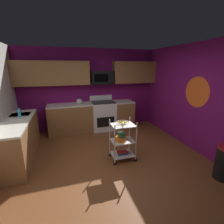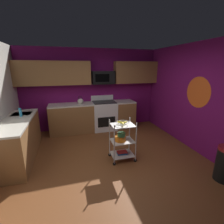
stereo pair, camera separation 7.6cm
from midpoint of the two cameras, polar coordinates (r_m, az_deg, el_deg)
floor at (r=3.67m, az=0.11°, el=-18.40°), size 4.40×4.80×0.04m
wall_back at (r=5.47m, az=-6.89°, el=7.81°), size 4.52×0.06×2.60m
wall_right at (r=4.30m, az=30.15°, el=3.67°), size 0.06×4.80×2.60m
wall_flower_decal at (r=4.38m, az=28.42°, el=6.10°), size 0.00×0.73×0.73m
counter_run at (r=4.77m, az=-14.41°, el=-4.10°), size 3.57×2.52×0.92m
oven_range at (r=5.40m, az=-2.35°, el=-1.13°), size 0.76×0.65×1.10m
upper_cabinets at (r=5.22m, az=-7.62°, el=13.48°), size 4.40×0.33×0.70m
microwave at (r=5.28m, az=-2.77°, el=11.99°), size 0.70×0.39×0.40m
rolling_cart at (r=3.66m, az=4.25°, el=-10.05°), size 0.55×0.41×0.91m
fruit_bowl at (r=3.50m, az=4.39°, el=-3.77°), size 0.27×0.27×0.07m
mixing_bowl_large at (r=3.61m, az=3.54°, el=-9.19°), size 0.25×0.25×0.11m
mixing_bowl_small at (r=3.56m, az=3.96°, el=-7.84°), size 0.18×0.18×0.08m
book_stack at (r=3.79m, az=4.16°, el=-14.03°), size 0.24×0.16×0.06m
kettle at (r=5.15m, az=-10.64°, el=3.74°), size 0.21×0.18×0.26m
dish_soap_bottle at (r=4.27m, az=-29.05°, el=-0.12°), size 0.06×0.06×0.20m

